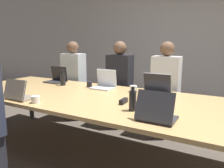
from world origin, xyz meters
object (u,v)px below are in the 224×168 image
laptop_near_left (18,94)px  cup_far_midleft (89,84)px  person_far_midleft (120,86)px  bottle_near_midright (133,100)px  laptop_far_left (57,78)px  stapler (124,101)px  laptop_far_center (156,88)px  cup_far_center (133,89)px  bottle_far_left (63,79)px  laptop_far_midleft (105,83)px  cup_near_left (36,99)px  laptop_near_midright (156,112)px  person_far_left (74,82)px  person_far_center (165,91)px

laptop_near_left → cup_far_midleft: laptop_near_left is taller
person_far_midleft → bottle_near_midright: bearing=-58.2°
laptop_far_left → stapler: size_ratio=2.12×
laptop_far_center → cup_far_center: laptop_far_center is taller
cup_far_center → bottle_far_left: bottle_far_left is taller
bottle_far_left → cup_far_midleft: bearing=10.6°
bottle_near_midright → stapler: bottle_near_midright is taller
laptop_far_left → laptop_far_midleft: bearing=-2.0°
bottle_far_left → cup_near_left: bearing=-65.4°
laptop_near_midright → stapler: (-0.47, 0.35, -0.05)m
cup_near_left → laptop_far_left: (-0.69, 1.07, 0.04)m
laptop_far_left → laptop_far_center: bearing=-1.2°
person_far_left → person_far_midleft: size_ratio=1.00×
person_far_left → person_far_center: bearing=2.2°
cup_far_midleft → laptop_near_midright: size_ratio=0.27×
laptop_far_midleft → laptop_near_midright: 1.42m
laptop_far_center → laptop_near_midright: same height
cup_far_center → laptop_near_midright: 1.09m
person_far_midleft → stapler: size_ratio=9.37×
laptop_near_midright → bottle_near_midright: bearing=-29.6°
person_far_center → laptop_far_midleft: (-0.74, -0.52, 0.14)m
laptop_far_midleft → person_far_center: bearing=35.3°
laptop_far_left → cup_far_center: bearing=-2.4°
laptop_near_left → laptop_far_center: bearing=-141.6°
laptop_near_left → laptop_near_midright: 1.61m
person_far_center → cup_far_center: bearing=-116.6°
person_far_center → cup_far_center: (-0.28, -0.55, 0.11)m
cup_far_center → laptop_far_midleft: (-0.46, 0.03, 0.03)m
laptop_far_center → laptop_near_midright: size_ratio=1.13×
laptop_far_left → cup_near_left: bearing=-57.3°
cup_far_midleft → bottle_near_midright: size_ratio=0.36×
bottle_near_midright → person_far_midleft: bearing=121.8°
person_far_center → laptop_near_left: bearing=-129.4°
stapler → laptop_far_center: bearing=71.3°
cup_far_center → cup_far_midleft: (-0.69, -0.03, 0.00)m
laptop_far_center → person_far_midleft: 0.96m
cup_far_midleft → cup_far_center: bearing=2.2°
laptop_far_left → person_far_left: (0.00, 0.43, -0.14)m
person_far_center → bottle_near_midright: (0.04, -1.30, 0.17)m
bottle_far_left → laptop_far_left: bearing=148.5°
laptop_near_left → bottle_near_midright: 1.34m
bottle_far_left → bottle_near_midright: bearing=-23.9°
laptop_near_left → cup_far_center: size_ratio=3.43×
laptop_far_left → person_far_midleft: size_ratio=0.23×
cup_near_left → laptop_far_left: 1.27m
cup_near_left → person_far_center: bearing=57.6°
laptop_far_midleft → bottle_far_left: bearing=-168.4°
stapler → person_far_midleft: bearing=116.2°
cup_far_midleft → stapler: (0.82, -0.54, -0.02)m
stapler → bottle_far_left: bearing=157.2°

